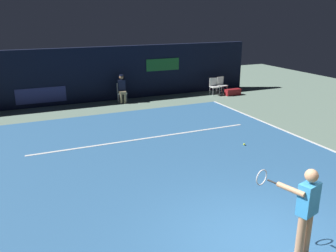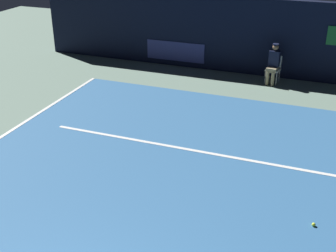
{
  "view_description": "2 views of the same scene",
  "coord_description": "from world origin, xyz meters",
  "px_view_note": "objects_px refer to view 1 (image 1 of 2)",
  "views": [
    {
      "loc": [
        -4.0,
        -4.26,
        4.12
      ],
      "look_at": [
        0.33,
        5.45,
        0.74
      ],
      "focal_mm": 38.19,
      "sensor_mm": 36.0,
      "label": 1
    },
    {
      "loc": [
        2.51,
        -2.25,
        5.09
      ],
      "look_at": [
        -0.49,
        5.68,
        1.01
      ],
      "focal_mm": 47.36,
      "sensor_mm": 36.0,
      "label": 2
    }
  ],
  "objects_px": {
    "line_judge_on_chair": "(122,88)",
    "courtside_chair_far": "(214,85)",
    "equipment_bag": "(233,92)",
    "courtside_chair_near": "(221,84)",
    "tennis_player": "(305,210)",
    "tennis_ball": "(244,144)"
  },
  "relations": [
    {
      "from": "line_judge_on_chair",
      "to": "courtside_chair_near",
      "type": "xyz_separation_m",
      "value": [
        5.41,
        -0.25,
        -0.18
      ]
    },
    {
      "from": "courtside_chair_near",
      "to": "courtside_chair_far",
      "type": "relative_size",
      "value": 1.0
    },
    {
      "from": "courtside_chair_far",
      "to": "tennis_ball",
      "type": "xyz_separation_m",
      "value": [
        -2.99,
        -6.89,
        -0.46
      ]
    },
    {
      "from": "tennis_ball",
      "to": "equipment_bag",
      "type": "height_order",
      "value": "equipment_bag"
    },
    {
      "from": "tennis_player",
      "to": "tennis_ball",
      "type": "xyz_separation_m",
      "value": [
        2.46,
        5.05,
        -0.94
      ]
    },
    {
      "from": "tennis_player",
      "to": "line_judge_on_chair",
      "type": "height_order",
      "value": "tennis_player"
    },
    {
      "from": "tennis_player",
      "to": "courtside_chair_near",
      "type": "relative_size",
      "value": 1.97
    },
    {
      "from": "line_judge_on_chair",
      "to": "courtside_chair_far",
      "type": "distance_m",
      "value": 4.89
    },
    {
      "from": "tennis_ball",
      "to": "equipment_bag",
      "type": "distance_m",
      "value": 7.53
    },
    {
      "from": "tennis_player",
      "to": "equipment_bag",
      "type": "relative_size",
      "value": 2.06
    },
    {
      "from": "equipment_bag",
      "to": "courtside_chair_near",
      "type": "bearing_deg",
      "value": 119.97
    },
    {
      "from": "courtside_chair_far",
      "to": "equipment_bag",
      "type": "relative_size",
      "value": 1.05
    },
    {
      "from": "courtside_chair_near",
      "to": "equipment_bag",
      "type": "distance_m",
      "value": 0.76
    },
    {
      "from": "courtside_chair_near",
      "to": "tennis_ball",
      "type": "xyz_separation_m",
      "value": [
        -3.53,
        -7.04,
        -0.46
      ]
    },
    {
      "from": "tennis_player",
      "to": "line_judge_on_chair",
      "type": "distance_m",
      "value": 12.36
    },
    {
      "from": "tennis_ball",
      "to": "line_judge_on_chair",
      "type": "bearing_deg",
      "value": 104.48
    },
    {
      "from": "tennis_ball",
      "to": "equipment_bag",
      "type": "xyz_separation_m",
      "value": [
        3.88,
        6.45,
        0.11
      ]
    },
    {
      "from": "line_judge_on_chair",
      "to": "equipment_bag",
      "type": "relative_size",
      "value": 1.57
    },
    {
      "from": "line_judge_on_chair",
      "to": "tennis_ball",
      "type": "xyz_separation_m",
      "value": [
        1.88,
        -7.28,
        -0.64
      ]
    },
    {
      "from": "tennis_ball",
      "to": "equipment_bag",
      "type": "relative_size",
      "value": 0.08
    },
    {
      "from": "line_judge_on_chair",
      "to": "courtside_chair_far",
      "type": "relative_size",
      "value": 1.5
    },
    {
      "from": "courtside_chair_near",
      "to": "tennis_ball",
      "type": "relative_size",
      "value": 12.94
    }
  ]
}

